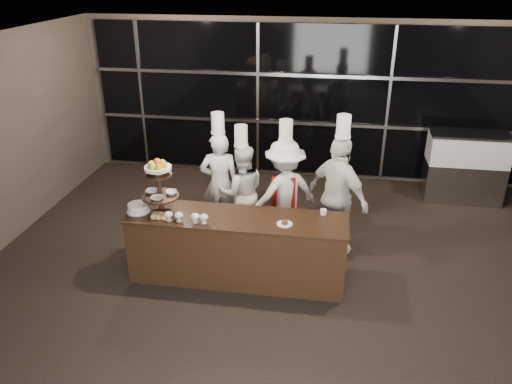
% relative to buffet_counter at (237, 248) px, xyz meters
% --- Properties ---
extents(room, '(10.00, 10.00, 10.00)m').
position_rel_buffet_counter_xyz_m(room, '(0.90, -1.29, 1.03)').
color(room, black).
rests_on(room, ground).
extents(window_wall, '(8.60, 0.10, 2.80)m').
position_rel_buffet_counter_xyz_m(window_wall, '(0.90, 3.65, 1.04)').
color(window_wall, black).
rests_on(window_wall, ground).
extents(buffet_counter, '(2.84, 0.74, 0.92)m').
position_rel_buffet_counter_xyz_m(buffet_counter, '(0.00, 0.00, 0.00)').
color(buffet_counter, black).
rests_on(buffet_counter, ground).
extents(display_stand, '(0.48, 0.48, 0.74)m').
position_rel_buffet_counter_xyz_m(display_stand, '(-1.00, -0.00, 0.87)').
color(display_stand, black).
rests_on(display_stand, buffet_counter).
extents(compotes, '(0.57, 0.11, 0.12)m').
position_rel_buffet_counter_xyz_m(compotes, '(-0.60, -0.22, 0.54)').
color(compotes, silver).
rests_on(compotes, buffet_counter).
extents(layer_cake, '(0.30, 0.30, 0.11)m').
position_rel_buffet_counter_xyz_m(layer_cake, '(-1.30, -0.05, 0.51)').
color(layer_cake, white).
rests_on(layer_cake, buffet_counter).
extents(pastry_squares, '(0.20, 0.13, 0.05)m').
position_rel_buffet_counter_xyz_m(pastry_squares, '(-0.97, -0.17, 0.48)').
color(pastry_squares, '#D9BC6A').
rests_on(pastry_squares, buffet_counter).
extents(small_plate, '(0.20, 0.20, 0.05)m').
position_rel_buffet_counter_xyz_m(small_plate, '(0.62, -0.10, 0.47)').
color(small_plate, white).
rests_on(small_plate, buffet_counter).
extents(chef_cup, '(0.08, 0.08, 0.07)m').
position_rel_buffet_counter_xyz_m(chef_cup, '(1.09, 0.25, 0.49)').
color(chef_cup, white).
rests_on(chef_cup, buffet_counter).
extents(display_case, '(1.33, 0.58, 1.24)m').
position_rel_buffet_counter_xyz_m(display_case, '(3.46, 3.01, 0.22)').
color(display_case, '#A5A5AA').
rests_on(display_case, ground).
extents(chef_a, '(0.65, 0.48, 1.93)m').
position_rel_buffet_counter_xyz_m(chef_a, '(-0.50, 1.21, 0.38)').
color(chef_a, silver).
rests_on(chef_a, ground).
extents(chef_b, '(0.85, 0.75, 1.78)m').
position_rel_buffet_counter_xyz_m(chef_b, '(-0.15, 1.11, 0.29)').
color(chef_b, white).
rests_on(chef_b, ground).
extents(chef_c, '(1.20, 1.08, 1.92)m').
position_rel_buffet_counter_xyz_m(chef_c, '(0.50, 1.05, 0.35)').
color(chef_c, silver).
rests_on(chef_c, ground).
extents(chef_d, '(1.06, 1.02, 2.08)m').
position_rel_buffet_counter_xyz_m(chef_d, '(1.27, 0.87, 0.44)').
color(chef_d, white).
rests_on(chef_d, ground).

